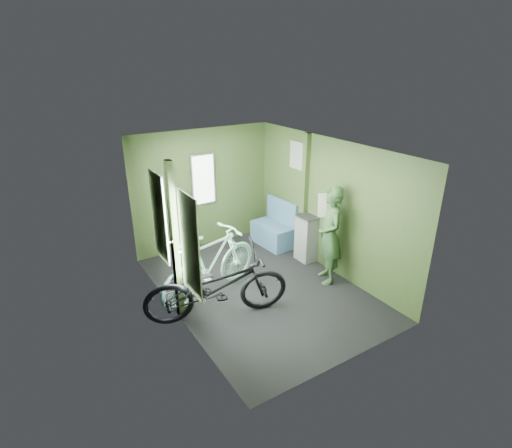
{
  "coord_description": "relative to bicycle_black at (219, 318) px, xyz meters",
  "views": [
    {
      "loc": [
        -3.03,
        -4.72,
        3.47
      ],
      "look_at": [
        0.0,
        0.1,
        1.1
      ],
      "focal_mm": 28.0,
      "sensor_mm": 36.0,
      "label": 1
    }
  ],
  "objects": [
    {
      "name": "room",
      "position": [
        0.9,
        0.4,
        1.44
      ],
      "size": [
        4.0,
        4.02,
        2.31
      ],
      "color": "black",
      "rests_on": "ground"
    },
    {
      "name": "bicycle_black",
      "position": [
        0.0,
        0.0,
        0.0
      ],
      "size": [
        2.21,
        1.41,
        1.18
      ],
      "primitive_type": "imported",
      "rotation": [
        0.0,
        -0.16,
        1.29
      ],
      "color": "black",
      "rests_on": "ground"
    },
    {
      "name": "bicycle_mint",
      "position": [
        0.19,
        0.59,
        0.0
      ],
      "size": [
        1.95,
        1.06,
        1.15
      ],
      "primitive_type": "imported",
      "rotation": [
        0.0,
        -0.07,
        1.83
      ],
      "color": "#92DDC3",
      "rests_on": "ground"
    },
    {
      "name": "passenger",
      "position": [
        2.04,
        -0.01,
        0.82
      ],
      "size": [
        0.61,
        0.72,
        1.64
      ],
      "rotation": [
        0.0,
        0.0,
        -2.0
      ],
      "color": "#2F4F2B",
      "rests_on": "ground"
    },
    {
      "name": "waste_box",
      "position": [
        2.19,
        0.76,
        0.44
      ],
      "size": [
        0.26,
        0.36,
        0.87
      ],
      "primitive_type": "cube",
      "color": "slate",
      "rests_on": "ground"
    },
    {
      "name": "bench_seat",
      "position": [
        2.08,
        1.62,
        0.27
      ],
      "size": [
        0.54,
        0.9,
        0.92
      ],
      "rotation": [
        0.0,
        0.0,
        0.07
      ],
      "color": "#304A65",
      "rests_on": "ground"
    }
  ]
}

